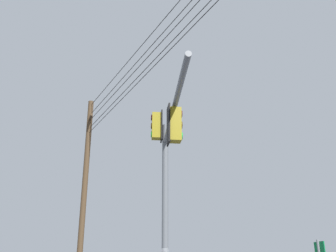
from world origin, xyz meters
TOP-DOWN VIEW (x-y plane):
  - signal_mast_assembly at (-1.52, -1.23)m, footprint 5.53×2.45m
  - utility_pole_wooden at (5.44, 4.95)m, footprint 1.61×1.03m
  - overhead_wire_span at (-1.29, -1.51)m, footprint 13.47×12.93m

SIDE VIEW (x-z plane):
  - signal_mast_assembly at x=-1.52m, z-range 1.47..8.41m
  - utility_pole_wooden at x=5.44m, z-range 0.12..10.83m
  - overhead_wire_span at x=-1.29m, z-range 8.80..11.09m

